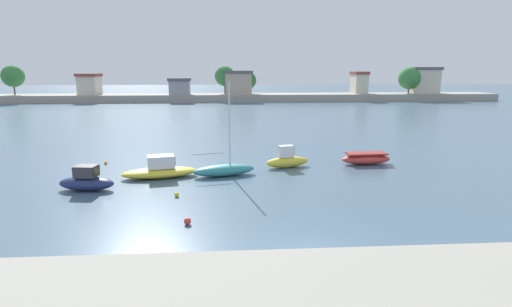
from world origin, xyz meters
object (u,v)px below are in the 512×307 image
(moored_boat_4, at_px, (366,159))
(moored_boat_1, at_px, (160,170))
(moored_boat_0, at_px, (87,181))
(mooring_buoy_2, at_px, (106,163))
(moored_boat_3, at_px, (287,160))
(moored_boat_2, at_px, (224,170))
(mooring_buoy_1, at_px, (187,221))
(mooring_buoy_0, at_px, (177,194))

(moored_boat_4, bearing_deg, moored_boat_1, -171.63)
(moored_boat_0, distance_m, mooring_buoy_2, 7.55)
(moored_boat_0, height_order, mooring_buoy_2, moored_boat_0)
(moored_boat_1, bearing_deg, moored_boat_0, -157.41)
(mooring_buoy_2, bearing_deg, moored_boat_3, -7.99)
(moored_boat_1, xyz_separation_m, moored_boat_2, (4.67, 0.11, -0.07))
(moored_boat_1, height_order, mooring_buoy_1, moored_boat_1)
(moored_boat_4, bearing_deg, mooring_buoy_2, 173.89)
(moored_boat_1, distance_m, moored_boat_3, 10.00)
(moored_boat_3, bearing_deg, mooring_buoy_0, -152.83)
(moored_boat_2, relative_size, mooring_buoy_1, 18.85)
(moored_boat_4, xyz_separation_m, mooring_buoy_1, (-13.57, -12.58, -0.28))
(moored_boat_0, distance_m, moored_boat_2, 9.43)
(moored_boat_1, bearing_deg, mooring_buoy_2, 126.91)
(moored_boat_4, bearing_deg, moored_boat_3, -176.69)
(moored_boat_2, distance_m, mooring_buoy_1, 9.76)
(moored_boat_0, bearing_deg, mooring_buoy_1, -34.97)
(moored_boat_3, height_order, moored_boat_4, moored_boat_3)
(moored_boat_0, xyz_separation_m, moored_boat_1, (4.26, 2.94, -0.07))
(moored_boat_2, bearing_deg, moored_boat_3, 10.84)
(moored_boat_2, height_order, mooring_buoy_0, moored_boat_2)
(mooring_buoy_1, bearing_deg, moored_boat_2, 79.35)
(mooring_buoy_0, relative_size, mooring_buoy_1, 0.82)
(moored_boat_3, xyz_separation_m, mooring_buoy_1, (-6.83, -11.92, -0.42))
(moored_boat_0, relative_size, mooring_buoy_0, 12.66)
(moored_boat_3, bearing_deg, mooring_buoy_2, 156.89)
(moored_boat_1, height_order, mooring_buoy_0, moored_boat_1)
(moored_boat_4, height_order, mooring_buoy_2, moored_boat_4)
(moored_boat_2, xyz_separation_m, moored_boat_3, (5.03, 2.33, 0.14))
(moored_boat_4, bearing_deg, mooring_buoy_0, -154.10)
(moored_boat_1, height_order, moored_boat_4, moored_boat_1)
(moored_boat_0, distance_m, moored_boat_1, 5.17)
(moored_boat_1, height_order, mooring_buoy_2, moored_boat_1)
(moored_boat_0, distance_m, mooring_buoy_1, 9.67)
(moored_boat_0, xyz_separation_m, moored_boat_4, (20.70, 6.05, -0.14))
(moored_boat_0, height_order, moored_boat_3, moored_boat_3)
(moored_boat_0, bearing_deg, moored_boat_2, 26.44)
(moored_boat_3, height_order, mooring_buoy_0, moored_boat_3)
(moored_boat_4, distance_m, mooring_buoy_2, 21.70)
(moored_boat_2, bearing_deg, mooring_buoy_2, 141.86)
(moored_boat_4, bearing_deg, mooring_buoy_1, -139.52)
(mooring_buoy_0, bearing_deg, moored_boat_2, 59.25)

